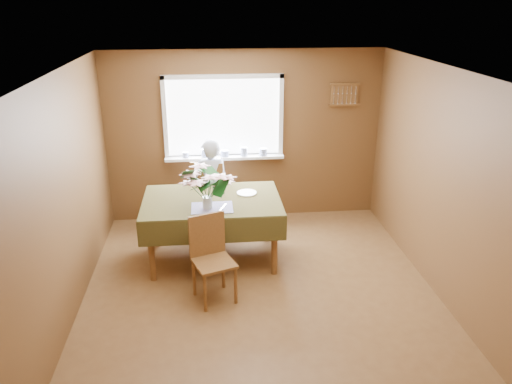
{
  "coord_description": "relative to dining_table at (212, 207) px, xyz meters",
  "views": [
    {
      "loc": [
        -0.54,
        -4.81,
        3.18
      ],
      "look_at": [
        0.0,
        0.55,
        1.05
      ],
      "focal_mm": 35.0,
      "sensor_mm": 36.0,
      "label": 1
    }
  ],
  "objects": [
    {
      "name": "side_plate",
      "position": [
        0.45,
        0.16,
        0.11
      ],
      "size": [
        0.26,
        0.26,
        0.01
      ],
      "primitive_type": "cylinder",
      "rotation": [
        0.0,
        0.0,
        0.02
      ],
      "color": "white",
      "rests_on": "dining_table"
    },
    {
      "name": "window_assembly",
      "position": [
        0.22,
        1.28,
        0.63
      ],
      "size": [
        1.72,
        0.2,
        1.22
      ],
      "color": "white",
      "rests_on": "wall_back"
    },
    {
      "name": "floor",
      "position": [
        0.52,
        -0.92,
        -0.73
      ],
      "size": [
        4.5,
        4.5,
        0.0
      ],
      "primitive_type": "plane",
      "color": "brown",
      "rests_on": "ground"
    },
    {
      "name": "table_knife",
      "position": [
        0.13,
        -0.28,
        0.11
      ],
      "size": [
        0.1,
        0.21,
        0.0
      ],
      "primitive_type": "cube",
      "rotation": [
        0.0,
        0.0,
        -0.38
      ],
      "color": "silver",
      "rests_on": "dining_table"
    },
    {
      "name": "ceiling",
      "position": [
        0.52,
        -0.92,
        1.77
      ],
      "size": [
        4.5,
        4.5,
        0.0
      ],
      "primitive_type": "plane",
      "rotation": [
        3.14,
        0.0,
        0.0
      ],
      "color": "white",
      "rests_on": "wall_back"
    },
    {
      "name": "seated_woman",
      "position": [
        -0.0,
        0.79,
        -0.03
      ],
      "size": [
        0.54,
        0.38,
        1.39
      ],
      "primitive_type": "imported",
      "rotation": [
        0.0,
        0.0,
        3.24
      ],
      "color": "white",
      "rests_on": "floor"
    },
    {
      "name": "wall_back",
      "position": [
        0.52,
        1.33,
        0.52
      ],
      "size": [
        4.0,
        0.0,
        4.0
      ],
      "primitive_type": "plane",
      "rotation": [
        1.57,
        0.0,
        0.0
      ],
      "color": "brown",
      "rests_on": "floor"
    },
    {
      "name": "wall_right",
      "position": [
        2.52,
        -0.92,
        0.52
      ],
      "size": [
        0.0,
        4.5,
        4.5
      ],
      "primitive_type": "plane",
      "rotation": [
        1.57,
        0.0,
        -1.57
      ],
      "color": "brown",
      "rests_on": "floor"
    },
    {
      "name": "flower_bouquet",
      "position": [
        -0.05,
        -0.28,
        0.43
      ],
      "size": [
        0.59,
        0.59,
        0.51
      ],
      "rotation": [
        0.0,
        0.0,
        -0.39
      ],
      "color": "white",
      "rests_on": "dining_table"
    },
    {
      "name": "chair_near",
      "position": [
        -0.03,
        -0.85,
        -0.2
      ],
      "size": [
        0.53,
        0.53,
        0.97
      ],
      "rotation": [
        0.0,
        0.0,
        0.35
      ],
      "color": "brown",
      "rests_on": "floor"
    },
    {
      "name": "dining_table",
      "position": [
        0.0,
        0.0,
        0.0
      ],
      "size": [
        1.71,
        1.17,
        0.84
      ],
      "rotation": [
        0.0,
        0.0,
        0.0
      ],
      "color": "brown",
      "rests_on": "floor"
    },
    {
      "name": "spoon_rack",
      "position": [
        1.97,
        1.3,
        1.12
      ],
      "size": [
        0.44,
        0.05,
        0.33
      ],
      "color": "brown",
      "rests_on": "wall_back"
    },
    {
      "name": "wall_left",
      "position": [
        -1.48,
        -0.92,
        0.52
      ],
      "size": [
        0.0,
        4.5,
        4.5
      ],
      "primitive_type": "plane",
      "rotation": [
        1.57,
        0.0,
        1.57
      ],
      "color": "brown",
      "rests_on": "floor"
    },
    {
      "name": "chair_far",
      "position": [
        -0.02,
        0.88,
        -0.16
      ],
      "size": [
        0.55,
        0.55,
        1.06
      ],
      "rotation": [
        0.0,
        0.0,
        2.9
      ],
      "color": "brown",
      "rests_on": "floor"
    },
    {
      "name": "wall_front",
      "position": [
        0.52,
        -3.17,
        0.52
      ],
      "size": [
        4.0,
        0.0,
        4.0
      ],
      "primitive_type": "plane",
      "rotation": [
        -1.57,
        0.0,
        0.0
      ],
      "color": "brown",
      "rests_on": "floor"
    }
  ]
}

